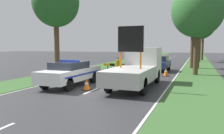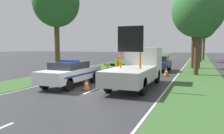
{
  "view_description": "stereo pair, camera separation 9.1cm",
  "coord_description": "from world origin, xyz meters",
  "px_view_note": "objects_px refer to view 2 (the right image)",
  "views": [
    {
      "loc": [
        5.3,
        -10.34,
        2.4
      ],
      "look_at": [
        0.24,
        2.56,
        1.1
      ],
      "focal_mm": 35.0,
      "sensor_mm": 36.0,
      "label": 1
    },
    {
      "loc": [
        5.39,
        -10.31,
        2.4
      ],
      "look_at": [
        0.24,
        2.56,
        1.1
      ],
      "focal_mm": 35.0,
      "sensor_mm": 36.0,
      "label": 2
    }
  ],
  "objects_px": {
    "police_officer": "(118,65)",
    "traffic_cone_near_truck": "(166,72)",
    "traffic_cone_behind_barrier": "(139,71)",
    "utility_pole": "(200,26)",
    "pedestrian_civilian": "(129,65)",
    "roadside_tree_near_left": "(198,11)",
    "police_car": "(71,73)",
    "roadside_tree_far_left": "(56,3)",
    "roadside_tree_mid_left": "(204,28)",
    "queued_car_hatch_blue": "(160,63)",
    "roadside_tree_mid_right": "(201,23)",
    "queued_car_wagon_maroon": "(137,59)",
    "work_truck": "(138,68)",
    "queued_car_suv_grey": "(149,57)",
    "traffic_cone_near_police": "(77,75)",
    "road_barrier": "(123,66)",
    "roadside_tree_near_right": "(194,14)",
    "traffic_cone_centre_front": "(86,84)"
  },
  "relations": [
    {
      "from": "road_barrier",
      "to": "roadside_tree_far_left",
      "type": "relative_size",
      "value": 0.45
    },
    {
      "from": "work_truck",
      "to": "police_car",
      "type": "bearing_deg",
      "value": 21.41
    },
    {
      "from": "police_officer",
      "to": "queued_car_hatch_blue",
      "type": "bearing_deg",
      "value": -118.03
    },
    {
      "from": "traffic_cone_near_truck",
      "to": "queued_car_suv_grey",
      "type": "height_order",
      "value": "queued_car_suv_grey"
    },
    {
      "from": "traffic_cone_centre_front",
      "to": "roadside_tree_mid_left",
      "type": "bearing_deg",
      "value": 78.29
    },
    {
      "from": "pedestrian_civilian",
      "to": "roadside_tree_mid_left",
      "type": "distance_m",
      "value": 26.7
    },
    {
      "from": "work_truck",
      "to": "roadside_tree_far_left",
      "type": "height_order",
      "value": "roadside_tree_far_left"
    },
    {
      "from": "work_truck",
      "to": "pedestrian_civilian",
      "type": "bearing_deg",
      "value": -62.65
    },
    {
      "from": "traffic_cone_behind_barrier",
      "to": "utility_pole",
      "type": "bearing_deg",
      "value": 56.3
    },
    {
      "from": "traffic_cone_behind_barrier",
      "to": "traffic_cone_centre_front",
      "type": "bearing_deg",
      "value": -97.43
    },
    {
      "from": "traffic_cone_near_police",
      "to": "queued_car_hatch_blue",
      "type": "xyz_separation_m",
      "value": [
        4.88,
        7.45,
        0.48
      ]
    },
    {
      "from": "roadside_tree_mid_left",
      "to": "roadside_tree_mid_right",
      "type": "relative_size",
      "value": 0.9
    },
    {
      "from": "queued_car_hatch_blue",
      "to": "queued_car_wagon_maroon",
      "type": "bearing_deg",
      "value": -55.68
    },
    {
      "from": "police_officer",
      "to": "utility_pole",
      "type": "height_order",
      "value": "utility_pole"
    },
    {
      "from": "pedestrian_civilian",
      "to": "roadside_tree_mid_left",
      "type": "xyz_separation_m",
      "value": [
        5.61,
        25.68,
        4.67
      ]
    },
    {
      "from": "pedestrian_civilian",
      "to": "roadside_tree_near_left",
      "type": "distance_m",
      "value": 7.45
    },
    {
      "from": "queued_car_wagon_maroon",
      "to": "roadside_tree_mid_right",
      "type": "bearing_deg",
      "value": -128.42
    },
    {
      "from": "roadside_tree_mid_right",
      "to": "work_truck",
      "type": "bearing_deg",
      "value": -98.66
    },
    {
      "from": "road_barrier",
      "to": "roadside_tree_mid_right",
      "type": "relative_size",
      "value": 0.41
    },
    {
      "from": "queued_car_hatch_blue",
      "to": "roadside_tree_near_left",
      "type": "distance_m",
      "value": 5.99
    },
    {
      "from": "queued_car_suv_grey",
      "to": "roadside_tree_near_right",
      "type": "height_order",
      "value": "roadside_tree_near_right"
    },
    {
      "from": "queued_car_suv_grey",
      "to": "roadside_tree_mid_right",
      "type": "relative_size",
      "value": 0.55
    },
    {
      "from": "road_barrier",
      "to": "traffic_cone_near_truck",
      "type": "relative_size",
      "value": 5.07
    },
    {
      "from": "traffic_cone_behind_barrier",
      "to": "roadside_tree_mid_right",
      "type": "bearing_deg",
      "value": 75.15
    },
    {
      "from": "work_truck",
      "to": "police_officer",
      "type": "bearing_deg",
      "value": -52.04
    },
    {
      "from": "traffic_cone_near_truck",
      "to": "roadside_tree_near_right",
      "type": "height_order",
      "value": "roadside_tree_near_right"
    },
    {
      "from": "queued_car_suv_grey",
      "to": "roadside_tree_far_left",
      "type": "height_order",
      "value": "roadside_tree_far_left"
    },
    {
      "from": "roadside_tree_near_left",
      "to": "roadside_tree_near_right",
      "type": "distance_m",
      "value": 6.04
    },
    {
      "from": "roadside_tree_mid_left",
      "to": "pedestrian_civilian",
      "type": "bearing_deg",
      "value": -102.33
    },
    {
      "from": "pedestrian_civilian",
      "to": "queued_car_hatch_blue",
      "type": "distance_m",
      "value": 5.89
    },
    {
      "from": "traffic_cone_behind_barrier",
      "to": "roadside_tree_near_right",
      "type": "height_order",
      "value": "roadside_tree_near_right"
    },
    {
      "from": "roadside_tree_near_left",
      "to": "roadside_tree_near_right",
      "type": "height_order",
      "value": "roadside_tree_near_right"
    },
    {
      "from": "police_car",
      "to": "roadside_tree_mid_right",
      "type": "distance_m",
      "value": 26.74
    },
    {
      "from": "queued_car_hatch_blue",
      "to": "utility_pole",
      "type": "height_order",
      "value": "utility_pole"
    },
    {
      "from": "police_officer",
      "to": "traffic_cone_near_truck",
      "type": "xyz_separation_m",
      "value": [
        3.43,
        1.94,
        -0.59
      ]
    },
    {
      "from": "queued_car_hatch_blue",
      "to": "queued_car_suv_grey",
      "type": "xyz_separation_m",
      "value": [
        -3.56,
        11.88,
        0.07
      ]
    },
    {
      "from": "traffic_cone_near_police",
      "to": "roadside_tree_far_left",
      "type": "relative_size",
      "value": 0.08
    },
    {
      "from": "queued_car_suv_grey",
      "to": "roadside_tree_mid_left",
      "type": "xyz_separation_m",
      "value": [
        7.82,
        8.07,
        4.79
      ]
    },
    {
      "from": "traffic_cone_near_police",
      "to": "roadside_tree_near_left",
      "type": "xyz_separation_m",
      "value": [
        8.25,
        5.47,
        5.02
      ]
    },
    {
      "from": "queued_car_wagon_maroon",
      "to": "roadside_tree_mid_left",
      "type": "relative_size",
      "value": 0.54
    },
    {
      "from": "police_car",
      "to": "pedestrian_civilian",
      "type": "bearing_deg",
      "value": 55.95
    },
    {
      "from": "road_barrier",
      "to": "queued_car_suv_grey",
      "type": "relative_size",
      "value": 0.74
    },
    {
      "from": "roadside_tree_near_right",
      "to": "roadside_tree_mid_right",
      "type": "distance_m",
      "value": 11.04
    },
    {
      "from": "police_car",
      "to": "road_barrier",
      "type": "bearing_deg",
      "value": 66.86
    },
    {
      "from": "pedestrian_civilian",
      "to": "traffic_cone_centre_front",
      "type": "xyz_separation_m",
      "value": [
        -0.8,
        -5.27,
        -0.66
      ]
    },
    {
      "from": "traffic_cone_centre_front",
      "to": "utility_pole",
      "type": "height_order",
      "value": "utility_pole"
    },
    {
      "from": "police_car",
      "to": "roadside_tree_far_left",
      "type": "relative_size",
      "value": 0.66
    },
    {
      "from": "roadside_tree_mid_right",
      "to": "queued_car_wagon_maroon",
      "type": "bearing_deg",
      "value": -128.42
    },
    {
      "from": "traffic_cone_near_truck",
      "to": "roadside_tree_mid_left",
      "type": "xyz_separation_m",
      "value": [
        3.11,
        23.53,
        5.31
      ]
    },
    {
      "from": "utility_pole",
      "to": "traffic_cone_behind_barrier",
      "type": "bearing_deg",
      "value": -123.7
    }
  ]
}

